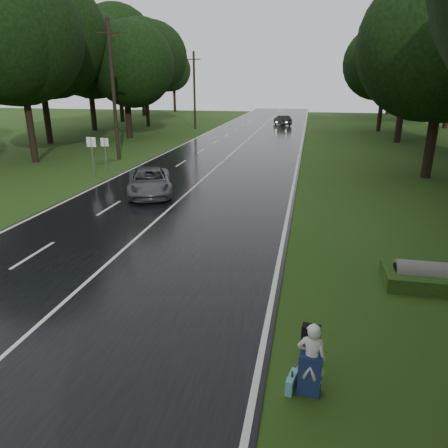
# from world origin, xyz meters

# --- Properties ---
(ground) EXTENTS (160.00, 160.00, 0.00)m
(ground) POSITION_xyz_m (0.00, 0.00, 0.00)
(ground) COLOR #264313
(ground) RESTS_ON ground
(road) EXTENTS (12.00, 140.00, 0.04)m
(road) POSITION_xyz_m (0.00, 20.00, 0.02)
(road) COLOR black
(road) RESTS_ON ground
(lane_center) EXTENTS (0.12, 140.00, 0.01)m
(lane_center) POSITION_xyz_m (0.00, 20.00, 0.04)
(lane_center) COLOR silver
(lane_center) RESTS_ON road
(grey_car) EXTENTS (4.02, 5.54, 1.40)m
(grey_car) POSITION_xyz_m (-1.98, 10.96, 0.74)
(grey_car) COLOR #46494A
(grey_car) RESTS_ON road
(far_car) EXTENTS (2.91, 4.43, 1.38)m
(far_car) POSITION_xyz_m (2.61, 51.14, 0.73)
(far_car) COLOR black
(far_car) RESTS_ON road
(hitchhiker) EXTENTS (0.63, 0.59, 1.61)m
(hitchhiker) POSITION_xyz_m (6.88, -3.04, 0.75)
(hitchhiker) COLOR silver
(hitchhiker) RESTS_ON ground
(suitcase) EXTENTS (0.25, 0.51, 0.35)m
(suitcase) POSITION_xyz_m (6.53, -3.05, 0.18)
(suitcase) COLOR #53A09F
(suitcase) RESTS_ON ground
(culvert) EXTENTS (1.53, 0.77, 0.77)m
(culvert) POSITION_xyz_m (10.23, 2.46, 0.00)
(culvert) COLOR slate
(culvert) RESTS_ON ground
(utility_pole_mid) EXTENTS (1.80, 0.28, 10.46)m
(utility_pole_mid) POSITION_xyz_m (-8.50, 20.83, 0.00)
(utility_pole_mid) COLOR black
(utility_pole_mid) RESTS_ON ground
(utility_pole_far) EXTENTS (1.80, 0.28, 9.64)m
(utility_pole_far) POSITION_xyz_m (-8.50, 44.17, 0.00)
(utility_pole_far) COLOR black
(utility_pole_far) RESTS_ON ground
(road_sign_a) EXTENTS (0.63, 0.10, 2.63)m
(road_sign_a) POSITION_xyz_m (-7.20, 14.38, 0.00)
(road_sign_a) COLOR white
(road_sign_a) RESTS_ON ground
(road_sign_b) EXTENTS (0.56, 0.10, 2.34)m
(road_sign_b) POSITION_xyz_m (-7.20, 16.17, 0.00)
(road_sign_b) COLOR white
(road_sign_b) RESTS_ON ground
(tree_left_d) EXTENTS (10.47, 10.47, 16.36)m
(tree_left_d) POSITION_xyz_m (-14.44, 18.46, 0.00)
(tree_left_d) COLOR black
(tree_left_d) RESTS_ON ground
(tree_left_e) EXTENTS (8.42, 8.42, 13.15)m
(tree_left_e) POSITION_xyz_m (-13.21, 33.66, 0.00)
(tree_left_e) COLOR black
(tree_left_e) RESTS_ON ground
(tree_left_f) EXTENTS (10.46, 10.46, 16.34)m
(tree_left_f) POSITION_xyz_m (-15.86, 46.01, 0.00)
(tree_left_f) COLOR black
(tree_left_f) RESTS_ON ground
(tree_right_d) EXTENTS (9.00, 9.00, 14.06)m
(tree_right_d) POSITION_xyz_m (14.24, 18.75, 0.00)
(tree_right_d) COLOR black
(tree_right_d) RESTS_ON ground
(tree_right_e) EXTENTS (8.95, 8.95, 13.98)m
(tree_right_e) POSITION_xyz_m (15.54, 36.00, 0.00)
(tree_right_e) COLOR black
(tree_right_e) RESTS_ON ground
(tree_right_f) EXTENTS (9.26, 9.26, 14.46)m
(tree_right_f) POSITION_xyz_m (15.07, 46.07, 0.00)
(tree_right_f) COLOR black
(tree_right_f) RESTS_ON ground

